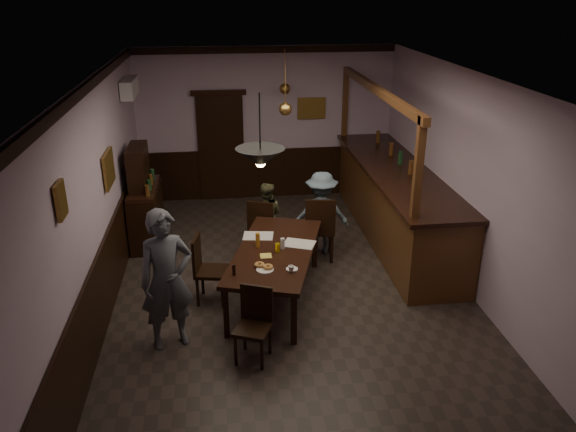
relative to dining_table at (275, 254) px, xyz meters
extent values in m
cube|color=#2D2621|center=(0.24, 0.08, -0.69)|extent=(5.00, 8.00, 0.01)
cube|color=white|center=(0.24, 0.08, 2.31)|extent=(5.00, 8.00, 0.01)
cube|color=#BEA3BC|center=(0.24, 4.08, 0.81)|extent=(5.00, 0.01, 3.00)
cube|color=#BEA3BC|center=(0.24, -3.92, 0.81)|extent=(5.00, 0.01, 3.00)
cube|color=#BEA3BC|center=(-2.26, 0.08, 0.81)|extent=(0.01, 8.00, 3.00)
cube|color=#BEA3BC|center=(2.74, 0.08, 0.81)|extent=(0.01, 8.00, 3.00)
cube|color=black|center=(0.00, 0.00, 0.03)|extent=(1.59, 2.39, 0.06)
cube|color=black|center=(-0.70, -0.86, -0.34)|extent=(0.07, 0.07, 0.69)
cube|color=black|center=(0.11, -1.10, -0.34)|extent=(0.07, 0.07, 0.69)
cube|color=black|center=(-0.11, 1.10, -0.34)|extent=(0.07, 0.07, 0.69)
cube|color=black|center=(0.70, 0.86, -0.34)|extent=(0.07, 0.07, 0.69)
cube|color=black|center=(-0.04, 1.42, -0.24)|extent=(0.54, 0.54, 0.05)
cube|color=black|center=(-0.11, 1.24, 0.03)|extent=(0.41, 0.18, 0.50)
cube|color=black|center=(0.17, 1.52, -0.47)|extent=(0.04, 0.04, 0.43)
cube|color=black|center=(-0.14, 1.64, -0.47)|extent=(0.04, 0.04, 0.43)
cube|color=black|center=(0.06, 1.21, -0.47)|extent=(0.04, 0.04, 0.43)
cube|color=black|center=(-0.26, 1.32, -0.47)|extent=(0.04, 0.04, 0.43)
cube|color=black|center=(0.82, 1.16, -0.19)|extent=(0.52, 0.52, 0.05)
cube|color=black|center=(0.79, 0.96, 0.11)|extent=(0.46, 0.10, 0.55)
cube|color=black|center=(1.03, 1.32, -0.45)|extent=(0.04, 0.04, 0.47)
cube|color=black|center=(0.66, 1.37, -0.45)|extent=(0.04, 0.04, 0.47)
cube|color=black|center=(0.98, 0.95, -0.45)|extent=(0.04, 0.04, 0.47)
cube|color=black|center=(0.61, 1.00, -0.45)|extent=(0.04, 0.04, 0.47)
cube|color=black|center=(-0.40, -1.34, -0.27)|extent=(0.50, 0.50, 0.05)
cube|color=black|center=(-0.34, -1.18, -0.03)|extent=(0.37, 0.18, 0.46)
cube|color=black|center=(-0.61, -1.43, -0.49)|extent=(0.04, 0.04, 0.39)
cube|color=black|center=(-0.32, -1.54, -0.49)|extent=(0.04, 0.04, 0.39)
cube|color=black|center=(-0.49, -1.14, -0.49)|extent=(0.04, 0.04, 0.39)
cube|color=black|center=(-0.20, -1.26, -0.49)|extent=(0.04, 0.04, 0.39)
cube|color=black|center=(-0.87, 0.05, -0.24)|extent=(0.48, 0.48, 0.05)
cube|color=black|center=(-1.06, 0.09, 0.03)|extent=(0.11, 0.42, 0.49)
cube|color=black|center=(-0.74, -0.14, -0.47)|extent=(0.04, 0.04, 0.42)
cube|color=black|center=(-0.68, 0.19, -0.47)|extent=(0.04, 0.04, 0.42)
cube|color=black|center=(-1.07, -0.08, -0.47)|extent=(0.04, 0.04, 0.42)
cube|color=black|center=(-1.01, 0.25, -0.47)|extent=(0.04, 0.04, 0.42)
imported|color=#4F515A|center=(-1.36, -0.90, 0.19)|extent=(0.74, 0.60, 1.75)
imported|color=brown|center=(0.01, 1.61, -0.12)|extent=(0.62, 0.53, 1.14)
imported|color=slate|center=(0.88, 1.36, 0.00)|extent=(0.93, 0.60, 1.37)
cube|color=silver|center=(-0.19, 0.46, 0.07)|extent=(0.46, 0.36, 0.01)
cube|color=silver|center=(0.35, 0.14, 0.07)|extent=(0.50, 0.44, 0.01)
cube|color=#DFCA52|center=(-0.14, -0.17, 0.07)|extent=(0.19, 0.19, 0.00)
cylinder|color=white|center=(0.15, -0.59, 0.07)|extent=(0.15, 0.15, 0.01)
imported|color=white|center=(0.13, -0.66, 0.11)|extent=(0.10, 0.10, 0.07)
cylinder|color=white|center=(-0.19, -0.57, 0.07)|extent=(0.22, 0.22, 0.01)
torus|color=#C68C47|center=(-0.25, -0.47, 0.10)|extent=(0.13, 0.13, 0.04)
torus|color=#C68C47|center=(-0.15, -0.55, 0.10)|extent=(0.13, 0.13, 0.04)
cylinder|color=yellow|center=(0.03, -0.06, 0.12)|extent=(0.07, 0.07, 0.12)
cylinder|color=#BF721E|center=(-0.22, 0.12, 0.16)|extent=(0.06, 0.06, 0.20)
cylinder|color=silver|center=(0.10, 0.02, 0.14)|extent=(0.06, 0.06, 0.15)
cylinder|color=black|center=(-0.58, -0.64, 0.13)|extent=(0.04, 0.04, 0.14)
cube|color=black|center=(-1.96, 2.13, -0.23)|extent=(0.45, 1.26, 0.90)
cube|color=black|center=(-1.96, 2.13, 0.26)|extent=(0.43, 1.22, 0.07)
cube|color=black|center=(-2.01, 2.13, 0.62)|extent=(0.27, 0.81, 0.72)
cube|color=#472B13|center=(2.24, 1.81, -0.09)|extent=(0.97, 4.52, 1.18)
cube|color=black|center=(2.22, 1.81, 0.52)|extent=(1.08, 4.63, 0.06)
cube|color=#472B13|center=(1.81, 1.81, 1.84)|extent=(0.10, 4.41, 0.12)
cube|color=#472B13|center=(1.81, -0.34, 1.20)|extent=(0.10, 0.10, 1.40)
cube|color=#472B13|center=(1.81, 3.96, 1.20)|extent=(0.10, 0.10, 1.40)
cube|color=black|center=(-0.66, 4.03, 0.36)|extent=(0.90, 0.06, 2.10)
cube|color=white|center=(-2.14, 2.98, 1.76)|extent=(0.20, 0.85, 0.30)
cube|color=olive|center=(-2.22, -1.52, 1.46)|extent=(0.04, 0.28, 0.36)
cube|color=olive|center=(-2.22, 0.88, 1.01)|extent=(0.04, 0.62, 0.48)
cube|color=olive|center=(1.14, 4.04, 1.11)|extent=(0.55, 0.04, 0.42)
cylinder|color=black|center=(-0.23, -0.77, 1.95)|extent=(0.02, 0.02, 0.72)
cone|color=black|center=(-0.23, -0.77, 1.59)|extent=(0.56, 0.56, 0.22)
sphere|color=#FFD88C|center=(-0.23, -0.77, 1.54)|extent=(0.12, 0.12, 0.12)
cylinder|color=#BF8C3F|center=(0.34, 1.68, 1.96)|extent=(0.02, 0.02, 0.70)
cone|color=#BF8C3F|center=(0.34, 1.68, 1.61)|extent=(0.20, 0.20, 0.22)
sphere|color=#FFD88C|center=(0.34, 1.68, 1.56)|extent=(0.12, 0.12, 0.12)
cylinder|color=#BF8C3F|center=(0.54, 3.42, 1.96)|extent=(0.02, 0.02, 0.70)
cone|color=#BF8C3F|center=(0.54, 3.42, 1.61)|extent=(0.20, 0.20, 0.22)
sphere|color=#FFD88C|center=(0.54, 3.42, 1.56)|extent=(0.12, 0.12, 0.12)
camera|label=1|loc=(-0.67, -6.78, 3.41)|focal=35.00mm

